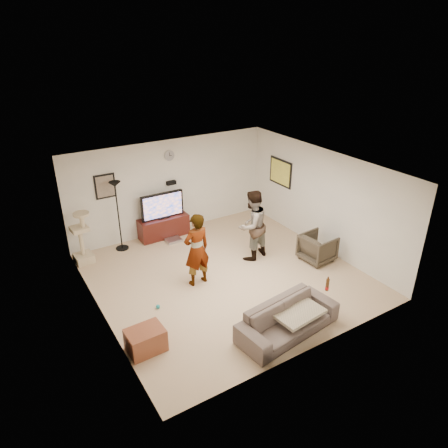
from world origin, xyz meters
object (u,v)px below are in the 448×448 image
floor_lamp (119,217)px  armchair (317,248)px  tv (162,205)px  person_right (252,225)px  tv_stand (164,227)px  person_left (197,250)px  cat_tree (81,238)px  side_table (146,340)px  sofa (288,319)px  beer_bottle (327,285)px

floor_lamp → armchair: 4.84m
tv → person_right: size_ratio=0.67×
tv_stand → person_left: size_ratio=0.81×
person_left → armchair: person_left is taller
cat_tree → floor_lamp: bearing=9.3°
cat_tree → side_table: bearing=-87.9°
person_left → side_table: 2.29m
floor_lamp → sofa: 4.90m
beer_bottle → tv_stand: bearing=104.8°
cat_tree → person_right: person_right is taller
floor_lamp → beer_bottle: bearing=-62.3°
cat_tree → beer_bottle: bearing=-52.7°
beer_bottle → side_table: bearing=164.5°
person_right → cat_tree: bearing=-41.9°
person_left → beer_bottle: bearing=120.2°
person_right → side_table: (-3.36, -1.66, -0.64)m
person_left → person_right: bearing=-173.5°
person_right → beer_bottle: (-0.09, -2.57, -0.15)m
armchair → side_table: armchair is taller
tv_stand → person_right: bearing=-57.9°
tv_stand → tv: 0.61m
cat_tree → beer_bottle: cat_tree is taller
tv → person_left: (-0.29, -2.41, -0.07)m
sofa → beer_bottle: (0.91, 0.00, 0.41)m
tv_stand → sofa: 4.70m
side_table → armchair: bearing=9.1°
floor_lamp → sofa: size_ratio=0.90×
sofa → side_table: size_ratio=3.14×
tv_stand → armchair: (2.59, -3.04, 0.06)m
floor_lamp → armchair: bearing=-38.3°
sofa → beer_bottle: 1.00m
tv_stand → tv: (-0.00, 0.00, 0.61)m
beer_bottle → side_table: (-3.28, 0.91, -0.49)m
tv → armchair: bearing=-49.6°
armchair → tv_stand: bearing=35.8°
cat_tree → side_table: 3.58m
tv_stand → side_table: bearing=-118.3°
tv_stand → person_left: bearing=-96.9°
person_left → armchair: 2.99m
person_left → sofa: (0.63, -2.27, -0.53)m
tv → sofa: tv is taller
tv → side_table: size_ratio=1.82×
floor_lamp → cat_tree: size_ratio=1.38×
floor_lamp → armchair: (3.77, -2.98, -0.55)m
sofa → person_left: bearing=98.6°
person_left → armchair: (2.88, -0.63, -0.49)m
tv_stand → person_right: (1.33, -2.12, 0.58)m
floor_lamp → beer_bottle: size_ratio=7.06×
side_table → sofa: bearing=-21.0°
tv_stand → floor_lamp: 1.33m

